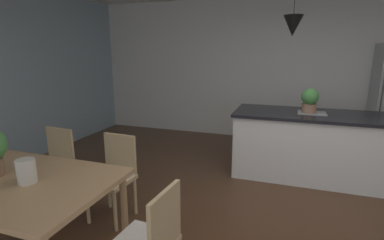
{
  "coord_description": "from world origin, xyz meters",
  "views": [
    {
      "loc": [
        -0.12,
        -2.63,
        1.71
      ],
      "look_at": [
        -1.05,
        0.13,
        1.02
      ],
      "focal_mm": 27.29,
      "sensor_mm": 36.0,
      "label": 1
    }
  ],
  "objects_px": {
    "kitchen_island": "(317,145)",
    "potted_plant_on_island": "(310,100)",
    "chair_far_left": "(53,165)",
    "vase_on_dining_table": "(26,171)",
    "dining_table": "(5,185)",
    "chair_far_right": "(114,174)"
  },
  "relations": [
    {
      "from": "chair_far_left",
      "to": "chair_far_right",
      "type": "xyz_separation_m",
      "value": [
        0.79,
        0.0,
        0.0
      ]
    },
    {
      "from": "kitchen_island",
      "to": "vase_on_dining_table",
      "type": "distance_m",
      "value": 3.46
    },
    {
      "from": "chair_far_left",
      "to": "potted_plant_on_island",
      "type": "xyz_separation_m",
      "value": [
        2.71,
        1.75,
        0.6
      ]
    },
    {
      "from": "dining_table",
      "to": "potted_plant_on_island",
      "type": "relative_size",
      "value": 5.25
    },
    {
      "from": "dining_table",
      "to": "vase_on_dining_table",
      "type": "relative_size",
      "value": 9.62
    },
    {
      "from": "dining_table",
      "to": "chair_far_right",
      "type": "distance_m",
      "value": 0.98
    },
    {
      "from": "chair_far_left",
      "to": "chair_far_right",
      "type": "distance_m",
      "value": 0.79
    },
    {
      "from": "chair_far_right",
      "to": "chair_far_left",
      "type": "bearing_deg",
      "value": -179.99
    },
    {
      "from": "potted_plant_on_island",
      "to": "dining_table",
      "type": "bearing_deg",
      "value": -131.47
    },
    {
      "from": "dining_table",
      "to": "kitchen_island",
      "type": "relative_size",
      "value": 0.78
    },
    {
      "from": "chair_far_left",
      "to": "kitchen_island",
      "type": "xyz_separation_m",
      "value": [
        2.86,
        1.75,
        -0.01
      ]
    },
    {
      "from": "chair_far_left",
      "to": "chair_far_right",
      "type": "relative_size",
      "value": 1.0
    },
    {
      "from": "dining_table",
      "to": "kitchen_island",
      "type": "bearing_deg",
      "value": 46.72
    },
    {
      "from": "dining_table",
      "to": "chair_far_left",
      "type": "distance_m",
      "value": 0.97
    },
    {
      "from": "chair_far_left",
      "to": "potted_plant_on_island",
      "type": "distance_m",
      "value": 3.28
    },
    {
      "from": "chair_far_left",
      "to": "potted_plant_on_island",
      "type": "height_order",
      "value": "potted_plant_on_island"
    },
    {
      "from": "kitchen_island",
      "to": "vase_on_dining_table",
      "type": "height_order",
      "value": "vase_on_dining_table"
    },
    {
      "from": "potted_plant_on_island",
      "to": "kitchen_island",
      "type": "bearing_deg",
      "value": 0.0
    },
    {
      "from": "potted_plant_on_island",
      "to": "vase_on_dining_table",
      "type": "height_order",
      "value": "potted_plant_on_island"
    },
    {
      "from": "kitchen_island",
      "to": "potted_plant_on_island",
      "type": "height_order",
      "value": "potted_plant_on_island"
    },
    {
      "from": "dining_table",
      "to": "kitchen_island",
      "type": "xyz_separation_m",
      "value": [
        2.47,
        2.62,
        -0.23
      ]
    },
    {
      "from": "kitchen_island",
      "to": "vase_on_dining_table",
      "type": "xyz_separation_m",
      "value": [
        -2.21,
        -2.63,
        0.39
      ]
    }
  ]
}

